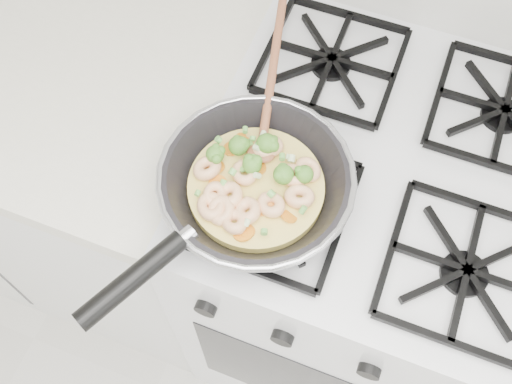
% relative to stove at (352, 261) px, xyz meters
% --- Properties ---
extents(stove, '(0.60, 0.60, 0.92)m').
position_rel_stove_xyz_m(stove, '(0.00, 0.00, 0.00)').
color(stove, white).
rests_on(stove, ground).
extents(counter_left, '(1.00, 0.60, 0.90)m').
position_rel_stove_xyz_m(counter_left, '(-0.80, 0.00, -0.01)').
color(counter_left, white).
rests_on(counter_left, ground).
extents(skillet, '(0.29, 0.62, 0.10)m').
position_rel_stove_xyz_m(skillet, '(-0.18, -0.15, 0.50)').
color(skillet, black).
rests_on(skillet, stove).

